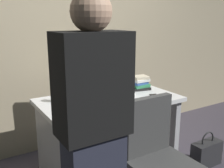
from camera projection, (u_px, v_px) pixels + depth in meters
wall_back at (72, 18)px, 2.96m from camera, size 6.40×0.10×3.00m
desk at (109, 122)px, 2.52m from camera, size 1.31×0.75×0.76m
person_at_desk at (93, 135)px, 1.49m from camera, size 0.40×0.24×1.64m
monitor at (103, 68)px, 2.59m from camera, size 0.54×0.16×0.46m
keyboard at (104, 100)px, 2.37m from camera, size 0.44×0.16×0.02m
mouse at (132, 94)px, 2.54m from camera, size 0.06×0.10×0.03m
cup_near_keyboard at (74, 105)px, 2.12m from camera, size 0.07×0.07×0.10m
cup_by_monitor at (56, 97)px, 2.35m from camera, size 0.07×0.07×0.10m
book_stack at (140, 83)px, 2.75m from camera, size 0.22×0.20×0.15m
cell_phone at (155, 96)px, 2.51m from camera, size 0.11×0.16×0.01m
handbag at (206, 153)px, 2.68m from camera, size 0.34×0.14×0.38m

